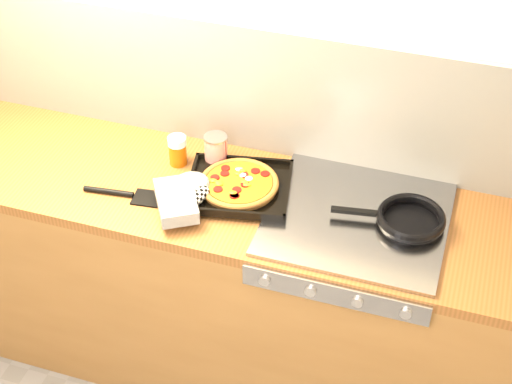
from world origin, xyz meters
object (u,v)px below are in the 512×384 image
(frying_pan, at_px, (409,219))
(tomato_can, at_px, (216,150))
(pizza_on_tray, at_px, (222,188))
(juice_glass, at_px, (178,150))

(frying_pan, xyz_separation_m, tomato_can, (-0.73, 0.13, 0.02))
(pizza_on_tray, relative_size, frying_pan, 1.22)
(pizza_on_tray, relative_size, tomato_can, 3.96)
(pizza_on_tray, height_order, tomato_can, tomato_can)
(tomato_can, relative_size, juice_glass, 1.06)
(frying_pan, relative_size, tomato_can, 3.25)
(juice_glass, bearing_deg, pizza_on_tray, -31.42)
(pizza_on_tray, relative_size, juice_glass, 4.22)
(pizza_on_tray, xyz_separation_m, frying_pan, (0.64, 0.04, -0.00))
(pizza_on_tray, xyz_separation_m, juice_glass, (-0.22, 0.13, 0.02))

